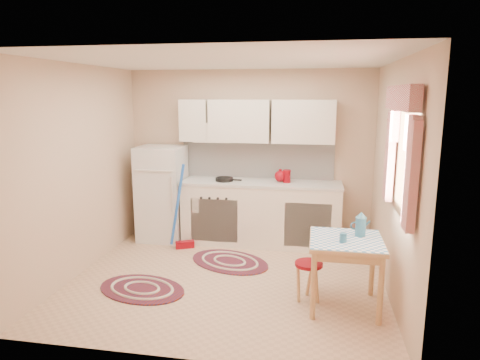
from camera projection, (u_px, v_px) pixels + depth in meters
name	position (u px, v px, depth m)	size (l,w,h in m)	color
room_shell	(244.00, 142.00, 4.96)	(3.64, 3.60, 2.52)	tan
fridge	(162.00, 193.00, 6.35)	(0.65, 0.60, 1.40)	white
broom	(184.00, 207.00, 5.96)	(0.28, 0.12, 1.20)	blue
base_cabinets	(261.00, 214.00, 6.20)	(2.25, 0.60, 0.88)	white
countertop	(261.00, 183.00, 6.11)	(2.27, 0.62, 0.04)	beige
frying_pan	(224.00, 179.00, 6.14)	(0.25, 0.25, 0.05)	black
red_kettle	(280.00, 176.00, 6.04)	(0.18, 0.16, 0.18)	maroon
red_canister	(287.00, 177.00, 6.02)	(0.11, 0.11, 0.16)	maroon
table	(345.00, 273.00, 4.34)	(0.72, 0.72, 0.72)	tan
stool	(308.00, 281.00, 4.50)	(0.29, 0.29, 0.42)	maroon
coffee_pot	(361.00, 224.00, 4.33)	(0.13, 0.11, 0.27)	#2D688B
mug	(343.00, 238.00, 4.17)	(0.07, 0.07, 0.10)	#2D688B
rug_center	(230.00, 262.00, 5.56)	(1.09, 0.73, 0.02)	maroon
rug_left	(142.00, 289.00, 4.78)	(1.03, 0.69, 0.02)	maroon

